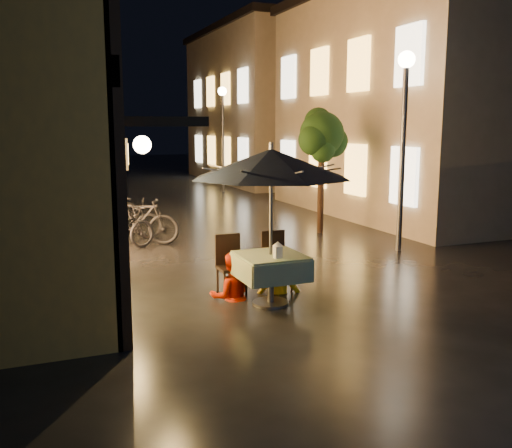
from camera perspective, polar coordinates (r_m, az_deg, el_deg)
name	(u,v)px	position (r m, az deg, el deg)	size (l,w,h in m)	color
ground	(320,289)	(9.67, 6.46, -6.45)	(90.00, 90.00, 0.00)	black
east_building_near	(437,102)	(18.91, 17.63, 11.52)	(7.30, 9.30, 6.80)	#AC9E8B
east_building_far	(283,106)	(28.77, 2.71, 11.73)	(7.30, 10.30, 7.30)	#AC9E8B
street_tree	(322,137)	(14.41, 6.62, 8.65)	(1.43, 1.20, 3.15)	black
streetlamp_near	(404,115)	(12.59, 14.60, 10.50)	(0.36, 0.36, 4.23)	#59595E
streetlamp_far	(223,120)	(23.38, -3.36, 10.34)	(0.36, 0.36, 4.23)	#59595E
cafe_table	(271,267)	(8.67, 1.48, -4.30)	(0.99, 0.99, 0.78)	#59595E
patio_umbrella	(271,164)	(8.42, 1.53, 6.05)	(2.41, 2.41, 2.46)	#59595E
cafe_chair_left	(230,262)	(9.20, -2.63, -3.78)	(0.42, 0.42, 0.97)	black
cafe_chair_right	(275,257)	(9.49, 1.94, -3.36)	(0.42, 0.42, 0.97)	black
table_lantern	(278,249)	(8.36, 2.19, -2.50)	(0.16, 0.16, 0.25)	white
person_orange	(231,254)	(8.95, -2.51, -2.99)	(0.70, 0.54, 1.43)	red
person_yellow	(279,250)	(9.28, 2.27, -2.61)	(0.91, 0.52, 1.41)	yellow
bicycle_0	(118,230)	(12.62, -13.65, -0.58)	(0.64, 1.84, 0.96)	black
bicycle_1	(139,221)	(13.23, -11.66, 0.27)	(0.52, 1.84, 1.10)	black
bicycle_2	(123,219)	(14.00, -13.20, 0.45)	(0.64, 1.84, 0.97)	black
bicycle_3	(109,219)	(14.36, -14.47, 0.52)	(0.43, 1.52, 0.91)	black
bicycle_4	(105,209)	(15.88, -14.87, 1.48)	(0.65, 1.86, 0.98)	black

